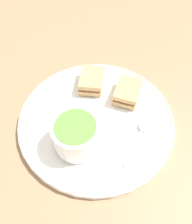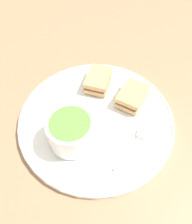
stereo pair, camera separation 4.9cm
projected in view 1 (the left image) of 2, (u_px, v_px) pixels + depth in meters
The scene contains 6 objects.
ground_plane at pixel (96, 121), 0.53m from camera, with size 2.40×2.40×0.00m, color #8E6B4C.
plate at pixel (96, 119), 0.52m from camera, with size 0.36×0.36×0.02m.
soup_bowl at pixel (76, 135), 0.44m from camera, with size 0.10×0.10×0.07m.
spoon at pixel (143, 129), 0.49m from camera, with size 0.07×0.12×0.01m.
sandwich_half_near at pixel (128, 92), 0.53m from camera, with size 0.09×0.10×0.03m.
sandwich_half_far at pixel (92, 80), 0.56m from camera, with size 0.10×0.09×0.03m.
Camera 1 is at (0.24, -0.16, 0.44)m, focal length 35.00 mm.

